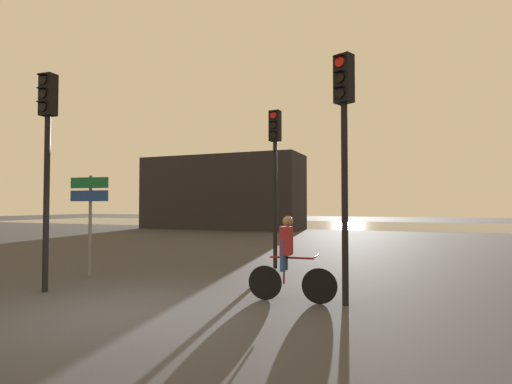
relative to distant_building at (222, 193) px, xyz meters
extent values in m
plane|color=#333338|center=(9.27, -22.26, -2.80)|extent=(120.00, 120.00, 0.00)
cube|color=slate|center=(9.27, 10.00, -2.79)|extent=(80.00, 16.00, 0.01)
cube|color=black|center=(0.00, 0.00, 0.00)|extent=(12.52, 4.00, 5.59)
cylinder|color=black|center=(10.14, -16.67, -0.94)|extent=(0.12, 0.12, 3.71)
cube|color=black|center=(10.14, -16.67, 1.37)|extent=(0.34, 0.26, 0.90)
cylinder|color=red|center=(10.13, -16.81, 1.66)|extent=(0.19, 0.04, 0.19)
cube|color=black|center=(10.13, -16.83, 1.77)|extent=(0.20, 0.13, 0.02)
cylinder|color=black|center=(10.13, -16.81, 1.37)|extent=(0.19, 0.04, 0.19)
cube|color=black|center=(10.13, -16.83, 1.48)|extent=(0.20, 0.13, 0.02)
cylinder|color=black|center=(10.13, -16.81, 1.08)|extent=(0.19, 0.04, 0.19)
cube|color=black|center=(10.13, -16.83, 1.19)|extent=(0.20, 0.13, 0.02)
cylinder|color=black|center=(12.75, -20.30, -0.93)|extent=(0.12, 0.12, 3.73)
cube|color=black|center=(12.75, -20.30, 1.38)|extent=(0.39, 0.35, 0.90)
cylinder|color=red|center=(12.69, -20.42, 1.67)|extent=(0.19, 0.11, 0.19)
cube|color=black|center=(12.68, -20.44, 1.78)|extent=(0.22, 0.19, 0.02)
cylinder|color=black|center=(12.69, -20.42, 1.38)|extent=(0.19, 0.11, 0.19)
cube|color=black|center=(12.68, -20.44, 1.49)|extent=(0.22, 0.19, 0.02)
cylinder|color=black|center=(12.69, -20.42, 1.09)|extent=(0.19, 0.11, 0.19)
cube|color=black|center=(12.68, -20.44, 1.20)|extent=(0.22, 0.19, 0.02)
cylinder|color=black|center=(6.66, -21.51, -0.93)|extent=(0.12, 0.12, 3.74)
cube|color=black|center=(6.66, -21.51, 1.39)|extent=(0.32, 0.24, 0.90)
cylinder|color=black|center=(6.67, -21.64, 1.68)|extent=(0.19, 0.03, 0.19)
cube|color=black|center=(6.67, -21.66, 1.79)|extent=(0.19, 0.12, 0.02)
cylinder|color=black|center=(6.67, -21.64, 1.39)|extent=(0.19, 0.03, 0.19)
cube|color=black|center=(6.67, -21.66, 1.50)|extent=(0.19, 0.12, 0.02)
cylinder|color=black|center=(6.67, -21.64, 1.10)|extent=(0.19, 0.03, 0.19)
cube|color=black|center=(6.67, -21.66, 1.21)|extent=(0.19, 0.12, 0.02)
cylinder|color=slate|center=(6.09, -19.68, -1.50)|extent=(0.08, 0.08, 2.60)
cube|color=#116038|center=(6.10, -19.74, -0.39)|extent=(1.09, 0.19, 0.28)
cube|color=navy|center=(6.10, -19.74, -0.73)|extent=(1.09, 0.19, 0.28)
cylinder|color=black|center=(12.28, -20.38, -2.47)|extent=(0.66, 0.09, 0.66)
cylinder|color=black|center=(11.24, -20.46, -2.47)|extent=(0.66, 0.09, 0.66)
cylinder|color=maroon|center=(11.76, -20.42, -1.97)|extent=(0.84, 0.10, 0.04)
cylinder|color=maroon|center=(11.61, -20.43, -2.19)|extent=(0.04, 0.04, 0.55)
cylinder|color=maroon|center=(12.23, -20.39, -1.92)|extent=(0.06, 0.46, 0.03)
cylinder|color=navy|center=(11.62, -20.53, -1.92)|extent=(0.11, 0.11, 0.60)
cylinder|color=navy|center=(11.60, -20.33, -1.92)|extent=(0.11, 0.11, 0.60)
cube|color=maroon|center=(11.66, -20.43, -1.65)|extent=(0.22, 0.31, 0.54)
sphere|color=#846047|center=(11.69, -20.42, -1.28)|extent=(0.20, 0.20, 0.20)
camera|label=1|loc=(13.95, -27.72, -0.97)|focal=28.00mm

